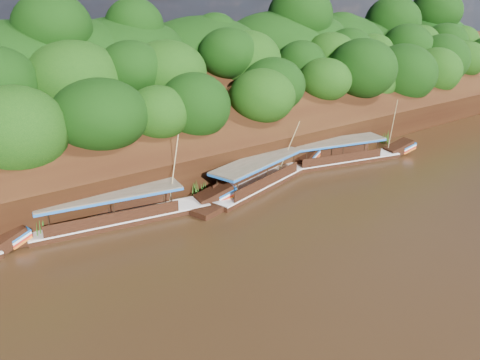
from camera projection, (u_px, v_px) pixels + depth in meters
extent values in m
plane|color=black|center=(331.00, 213.00, 36.28)|extent=(160.00, 160.00, 0.00)
cube|color=black|center=(214.00, 127.00, 46.88)|extent=(120.00, 16.12, 13.64)
cube|color=black|center=(168.00, 139.00, 55.57)|extent=(120.00, 24.00, 12.00)
ellipsoid|color=#18450B|center=(166.00, 140.00, 42.76)|extent=(18.00, 8.00, 6.40)
ellipsoid|color=#18450B|center=(177.00, 62.00, 50.02)|extent=(24.00, 11.00, 8.40)
ellipsoid|color=#18450B|center=(377.00, 101.00, 59.34)|extent=(18.00, 8.00, 6.00)
ellipsoid|color=#18450B|center=(382.00, 48.00, 68.59)|extent=(22.00, 10.00, 8.00)
cube|color=black|center=(343.00, 163.00, 47.44)|extent=(12.80, 5.17, 0.89)
cube|color=silver|center=(343.00, 159.00, 47.29)|extent=(12.81, 5.23, 0.10)
cube|color=black|center=(399.00, 148.00, 49.81)|extent=(3.29, 2.30, 1.73)
cube|color=#1A5AAD|center=(405.00, 144.00, 49.99)|extent=(1.92, 2.02, 0.64)
cube|color=red|center=(405.00, 147.00, 50.11)|extent=(1.92, 2.02, 0.64)
cube|color=brown|center=(338.00, 141.00, 46.29)|extent=(10.21, 4.82, 0.12)
cube|color=#1A5AAD|center=(338.00, 142.00, 46.33)|extent=(10.21, 4.82, 0.18)
cylinder|color=tan|center=(393.00, 125.00, 47.78)|extent=(1.45, 1.45, 5.67)
cube|color=black|center=(263.00, 185.00, 41.61)|extent=(12.97, 5.53, 0.96)
cube|color=silver|center=(263.00, 181.00, 41.45)|extent=(12.99, 5.60, 0.11)
cube|color=black|center=(305.00, 157.00, 46.63)|extent=(3.38, 2.48, 1.80)
cube|color=#1A5AAD|center=(309.00, 152.00, 47.10)|extent=(1.99, 2.17, 0.66)
cube|color=red|center=(309.00, 156.00, 47.24)|extent=(1.99, 2.17, 0.66)
cube|color=brown|center=(258.00, 160.00, 40.10)|extent=(10.38, 5.17, 0.13)
cube|color=#1A5AAD|center=(258.00, 162.00, 40.14)|extent=(10.38, 5.17, 0.19)
cylinder|color=tan|center=(289.00, 146.00, 42.51)|extent=(0.99, 1.53, 4.79)
cube|color=black|center=(124.00, 222.00, 34.87)|extent=(13.44, 4.49, 0.90)
cube|color=silver|center=(123.00, 216.00, 34.71)|extent=(13.45, 4.56, 0.10)
cube|color=black|center=(215.00, 195.00, 37.79)|extent=(3.36, 2.18, 1.78)
cube|color=#1A5AAD|center=(224.00, 190.00, 38.03)|extent=(1.90, 1.98, 0.67)
cube|color=red|center=(224.00, 194.00, 38.15)|extent=(1.90, 1.98, 0.67)
cube|color=brown|center=(109.00, 194.00, 33.64)|extent=(10.67, 4.32, 0.12)
cube|color=#1A5AAD|center=(109.00, 195.00, 33.68)|extent=(10.67, 4.32, 0.18)
cylinder|color=tan|center=(173.00, 172.00, 35.21)|extent=(1.58, 0.69, 5.54)
cube|color=black|center=(7.00, 240.00, 30.85)|extent=(2.86, 2.01, 1.58)
cube|color=#1A5AAD|center=(17.00, 232.00, 31.22)|extent=(1.62, 1.84, 0.57)
cube|color=red|center=(18.00, 237.00, 31.34)|extent=(1.62, 1.84, 0.57)
cone|color=#275C17|center=(43.00, 226.00, 32.27)|extent=(1.50, 1.50, 1.78)
cone|color=#275C17|center=(124.00, 201.00, 36.37)|extent=(1.50, 1.50, 1.65)
cone|color=#275C17|center=(198.00, 186.00, 39.52)|extent=(1.50, 1.50, 1.50)
cone|color=#275C17|center=(255.00, 167.00, 43.30)|extent=(1.50, 1.50, 1.86)
cone|color=#275C17|center=(315.00, 154.00, 47.41)|extent=(1.50, 1.50, 1.73)
cone|color=#275C17|center=(345.00, 145.00, 50.58)|extent=(1.50, 1.50, 1.43)
cone|color=#275C17|center=(384.00, 136.00, 53.73)|extent=(1.50, 1.50, 1.59)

